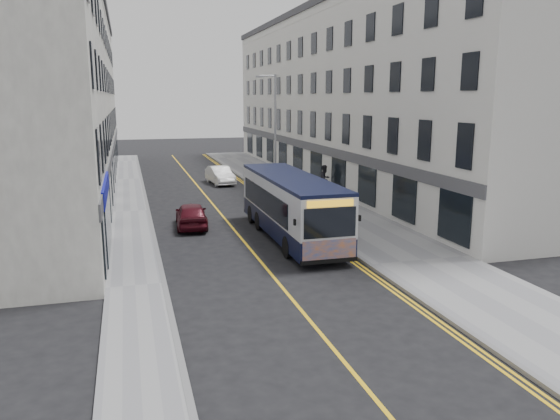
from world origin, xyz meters
TOP-DOWN VIEW (x-y plane):
  - ground at (0.00, 0.00)m, footprint 140.00×140.00m
  - pavement_east at (6.25, 12.00)m, footprint 4.50×64.00m
  - pavement_west at (-5.00, 12.00)m, footprint 2.00×64.00m
  - kerb_east at (4.00, 12.00)m, footprint 0.18×64.00m
  - kerb_west at (-4.00, 12.00)m, footprint 0.18×64.00m
  - road_centre_line at (0.00, 12.00)m, footprint 0.12×64.00m
  - road_dbl_yellow_inner at (3.55, 12.00)m, footprint 0.10×64.00m
  - road_dbl_yellow_outer at (3.75, 12.00)m, footprint 0.10×64.00m
  - terrace_east at (11.50, 21.00)m, footprint 6.00×46.00m
  - terrace_west at (-9.00, 21.00)m, footprint 6.00×46.00m
  - streetlamp at (4.17, 14.00)m, footprint 1.32×0.18m
  - city_bus at (2.27, 3.95)m, footprint 2.41×10.28m
  - bicycle at (4.44, 2.81)m, footprint 1.81×1.13m
  - pedestrian_near at (5.20, 10.86)m, footprint 0.69×0.58m
  - pedestrian_far at (8.00, 14.84)m, footprint 1.17×1.11m
  - car_white at (1.83, 21.38)m, footprint 1.85×4.23m
  - car_maroon at (-2.00, 7.48)m, footprint 1.80×3.95m

SIDE VIEW (x-z plane):
  - ground at x=0.00m, z-range 0.00..0.00m
  - road_centre_line at x=0.00m, z-range 0.00..0.01m
  - road_dbl_yellow_inner at x=3.55m, z-range 0.00..0.01m
  - road_dbl_yellow_outer at x=3.75m, z-range 0.00..0.01m
  - pavement_east at x=6.25m, z-range 0.00..0.12m
  - pavement_west at x=-5.00m, z-range 0.00..0.12m
  - kerb_east at x=4.00m, z-range 0.00..0.13m
  - kerb_west at x=-4.00m, z-range 0.00..0.13m
  - bicycle at x=4.44m, z-range 0.12..1.02m
  - car_maroon at x=-2.00m, z-range 0.00..1.31m
  - car_white at x=1.83m, z-range 0.00..1.35m
  - pedestrian_near at x=5.20m, z-range 0.12..1.73m
  - pedestrian_far at x=8.00m, z-range 0.12..2.03m
  - city_bus at x=2.27m, z-range 0.14..3.13m
  - streetlamp at x=4.17m, z-range 0.38..8.38m
  - terrace_east at x=11.50m, z-range 0.00..13.00m
  - terrace_west at x=-9.00m, z-range 0.00..13.00m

